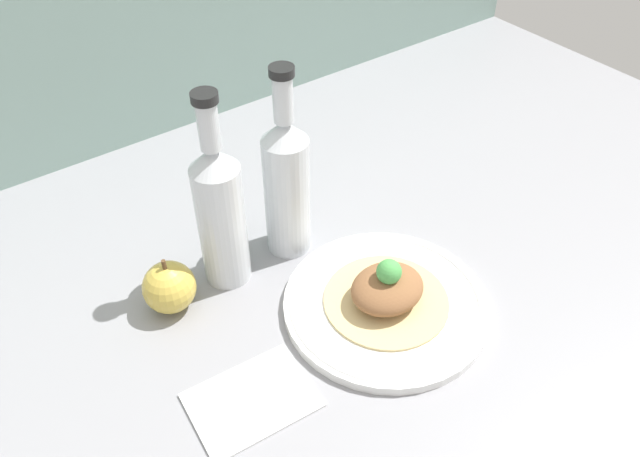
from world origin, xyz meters
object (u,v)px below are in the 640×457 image
Objects in this scene: plated_food at (387,290)px; apple at (169,287)px; cider_bottle_right at (287,183)px; cider_bottle_left at (220,212)px; plate at (386,304)px.

plated_food is 29.59cm from apple.
apple is (-23.56, 17.89, -0.07)cm from plated_food.
cider_bottle_left is at bearing 180.00° from cider_bottle_right.
cider_bottle_left is at bearing 4.66° from apple.
cider_bottle_left is at bearing 127.37° from plate.
plate is 29.71cm from apple.
plate is at bearing -52.63° from cider_bottle_left.
cider_bottle_left is 12.49cm from apple.
plate is 1.64× the size of plated_food.
plate is 3.25× the size of apple.
apple reaches higher than plate.
plated_food is 1.98× the size of apple.
cider_bottle_right is (-3.52, 18.65, 11.04)cm from plate.
cider_bottle_right is at bearing 100.67° from plated_food.
cider_bottle_right is 21.70cm from apple.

